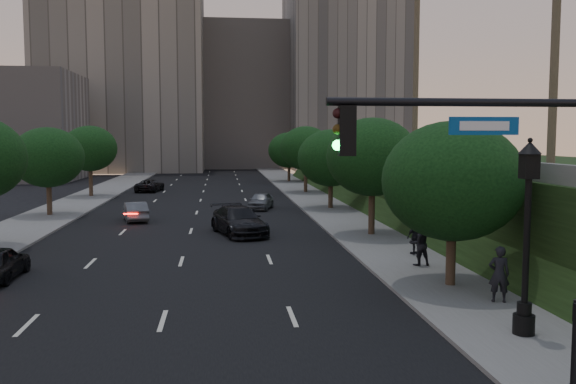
{
  "coord_description": "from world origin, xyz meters",
  "views": [
    {
      "loc": [
        1.82,
        -13.54,
        5.63
      ],
      "look_at": [
        4.3,
        8.86,
        3.6
      ],
      "focal_mm": 38.0,
      "sensor_mm": 36.0,
      "label": 1
    }
  ],
  "objects": [
    {
      "name": "sedan_mid_left",
      "position": [
        -3.94,
        28.03,
        0.66
      ],
      "size": [
        2.29,
        4.19,
        1.31
      ],
      "primitive_type": "imported",
      "rotation": [
        0.0,
        0.0,
        3.38
      ],
      "color": "#55585D",
      "rests_on": "ground"
    },
    {
      "name": "street_lamp",
      "position": [
        10.18,
        2.23,
        2.63
      ],
      "size": [
        0.64,
        0.64,
        5.62
      ],
      "color": "black",
      "rests_on": "ground"
    },
    {
      "name": "tree_right_b",
      "position": [
        10.3,
        20.0,
        4.52
      ],
      "size": [
        5.2,
        5.2,
        6.74
      ],
      "color": "#38281C",
      "rests_on": "ground"
    },
    {
      "name": "tree_right_d",
      "position": [
        10.3,
        47.0,
        4.52
      ],
      "size": [
        5.2,
        5.2,
        6.74
      ],
      "color": "#38281C",
      "rests_on": "ground"
    },
    {
      "name": "tree_right_a",
      "position": [
        10.3,
        8.0,
        4.02
      ],
      "size": [
        5.2,
        5.2,
        6.24
      ],
      "color": "#38281C",
      "rests_on": "ground"
    },
    {
      "name": "office_block_left",
      "position": [
        -14.0,
        92.0,
        16.0
      ],
      "size": [
        26.0,
        20.0,
        32.0
      ],
      "primitive_type": "cube",
      "color": "gray",
      "rests_on": "ground"
    },
    {
      "name": "embankment",
      "position": [
        22.0,
        28.0,
        2.0
      ],
      "size": [
        18.0,
        90.0,
        4.0
      ],
      "primitive_type": "cube",
      "color": "black",
      "rests_on": "ground"
    },
    {
      "name": "office_block_right",
      "position": [
        24.0,
        96.0,
        18.0
      ],
      "size": [
        20.0,
        22.0,
        36.0
      ],
      "primitive_type": "cube",
      "color": "gray",
      "rests_on": "ground"
    },
    {
      "name": "office_block_mid",
      "position": [
        6.0,
        102.0,
        13.0
      ],
      "size": [
        22.0,
        18.0,
        26.0
      ],
      "primitive_type": "cube",
      "color": "#A19A94",
      "rests_on": "ground"
    },
    {
      "name": "tree_right_c",
      "position": [
        10.3,
        33.0,
        4.02
      ],
      "size": [
        5.2,
        5.2,
        6.24
      ],
      "color": "#38281C",
      "rests_on": "ground"
    },
    {
      "name": "pedestrian_signal",
      "position": [
        8.63,
        -2.76,
        1.57
      ],
      "size": [
        0.3,
        0.33,
        2.5
      ],
      "color": "black",
      "rests_on": "ground"
    },
    {
      "name": "sedan_far_left",
      "position": [
        -5.49,
        50.43,
        0.64
      ],
      "size": [
        2.88,
        4.9,
        1.28
      ],
      "primitive_type": "imported",
      "rotation": [
        0.0,
        0.0,
        2.97
      ],
      "color": "black",
      "rests_on": "ground"
    },
    {
      "name": "road_surface",
      "position": [
        0.0,
        30.0,
        0.01
      ],
      "size": [
        16.0,
        140.0,
        0.02
      ],
      "primitive_type": "cube",
      "color": "black",
      "rests_on": "ground"
    },
    {
      "name": "pedestrian_b",
      "position": [
        10.24,
        11.45,
        1.09
      ],
      "size": [
        1.0,
        0.82,
        1.87
      ],
      "primitive_type": "imported",
      "rotation": [
        0.0,
        0.0,
        3.28
      ],
      "color": "black",
      "rests_on": "sidewalk_right"
    },
    {
      "name": "traffic_signal_mast",
      "position": [
        8.11,
        -2.16,
        3.67
      ],
      "size": [
        5.68,
        0.56,
        7.0
      ],
      "color": "black",
      "rests_on": "ground"
    },
    {
      "name": "sedan_far_right",
      "position": [
        4.9,
        33.76,
        0.67
      ],
      "size": [
        2.56,
        4.22,
        1.34
      ],
      "primitive_type": "imported",
      "rotation": [
        0.0,
        0.0,
        -0.27
      ],
      "color": "slate",
      "rests_on": "ground"
    },
    {
      "name": "parapet_wall",
      "position": [
        13.5,
        28.0,
        4.35
      ],
      "size": [
        0.35,
        90.0,
        0.7
      ],
      "primitive_type": "cube",
      "color": "slate",
      "rests_on": "embankment"
    },
    {
      "name": "pedestrian_c",
      "position": [
        10.88,
        13.85,
        0.98
      ],
      "size": [
        1.05,
        0.71,
        1.65
      ],
      "primitive_type": "imported",
      "rotation": [
        0.0,
        0.0,
        3.49
      ],
      "color": "black",
      "rests_on": "sidewalk_right"
    },
    {
      "name": "sidewalk_right",
      "position": [
        10.25,
        30.0,
        0.07
      ],
      "size": [
        4.5,
        140.0,
        0.15
      ],
      "primitive_type": "cube",
      "color": "slate",
      "rests_on": "ground"
    },
    {
      "name": "sidewalk_left",
      "position": [
        -10.25,
        30.0,
        0.07
      ],
      "size": [
        4.5,
        140.0,
        0.15
      ],
      "primitive_type": "cube",
      "color": "slate",
      "rests_on": "ground"
    },
    {
      "name": "pedestrian_a",
      "position": [
        10.99,
        5.48,
        1.09
      ],
      "size": [
        0.79,
        0.63,
        1.89
      ],
      "primitive_type": "imported",
      "rotation": [
        0.0,
        0.0,
        2.86
      ],
      "color": "black",
      "rests_on": "sidewalk_right"
    },
    {
      "name": "office_block_filler",
      "position": [
        -26.0,
        70.0,
        7.0
      ],
      "size": [
        18.0,
        16.0,
        14.0
      ],
      "primitive_type": "cube",
      "color": "#A19A94",
      "rests_on": "ground"
    },
    {
      "name": "tree_right_e",
      "position": [
        10.3,
        62.0,
        4.02
      ],
      "size": [
        5.2,
        5.2,
        6.24
      ],
      "color": "#38281C",
      "rests_on": "ground"
    },
    {
      "name": "tree_left_c",
      "position": [
        -10.3,
        31.0,
        4.21
      ],
      "size": [
        5.0,
        5.0,
        6.34
      ],
      "color": "#38281C",
      "rests_on": "ground"
    },
    {
      "name": "tree_left_d",
      "position": [
        -10.3,
        45.0,
        4.58
      ],
      "size": [
        5.0,
        5.0,
        6.71
      ],
      "color": "#38281C",
      "rests_on": "ground"
    },
    {
      "name": "sedan_near_right",
      "position": [
        2.82,
        21.46,
        0.81
      ],
      "size": [
        3.66,
        5.98,
        1.62
      ],
      "primitive_type": "imported",
      "rotation": [
        0.0,
        0.0,
        0.27
      ],
      "color": "black",
      "rests_on": "ground"
    }
  ]
}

